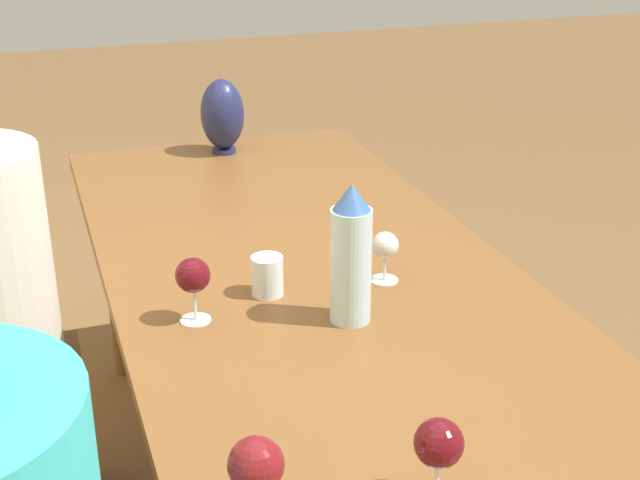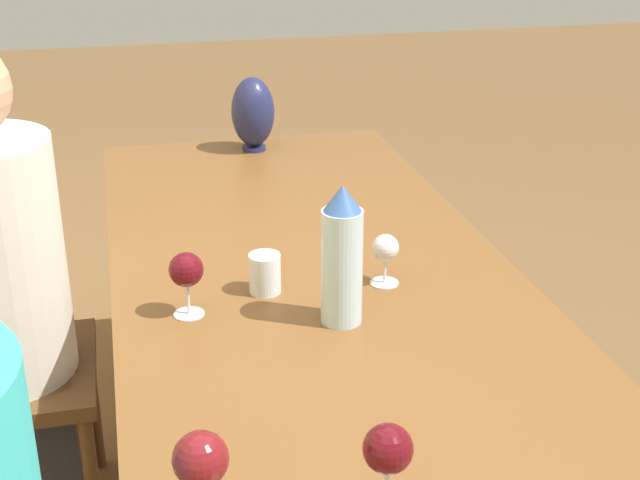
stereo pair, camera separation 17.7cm
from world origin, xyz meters
TOP-DOWN VIEW (x-y plane):
  - dining_table at (0.00, 0.00)m, footprint 2.65×0.91m
  - water_bottle at (0.02, -0.00)m, footprint 0.08×0.08m
  - water_tumbler at (0.19, 0.13)m, footprint 0.07×0.07m
  - vase at (1.19, -0.02)m, footprint 0.14×0.14m
  - wine_glass_0 at (0.12, 0.30)m, footprint 0.07×0.07m
  - wine_glass_2 at (0.16, -0.14)m, footprint 0.06×0.06m
  - wine_glass_3 at (-0.54, 0.08)m, footprint 0.07×0.07m
  - wine_glass_4 at (-0.51, 0.34)m, footprint 0.08×0.08m

SIDE VIEW (x-z plane):
  - dining_table at x=0.00m, z-range 0.31..1.07m
  - water_tumbler at x=0.19m, z-range 0.76..0.84m
  - wine_glass_2 at x=0.16m, z-range 0.78..0.90m
  - wine_glass_3 at x=-0.54m, z-range 0.79..0.93m
  - wine_glass_0 at x=0.12m, z-range 0.79..0.93m
  - wine_glass_4 at x=-0.51m, z-range 0.79..0.93m
  - vase at x=1.19m, z-range 0.76..1.00m
  - water_bottle at x=0.02m, z-range 0.75..1.05m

